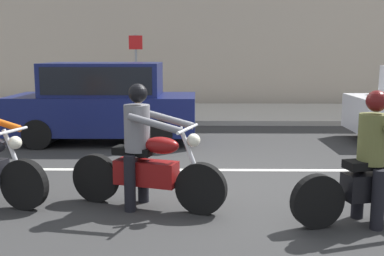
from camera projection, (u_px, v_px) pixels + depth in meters
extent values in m
plane|color=#2C2C2C|center=(233.00, 185.00, 7.21)|extent=(80.00, 80.00, 0.00)
cube|color=#A8A399|center=(215.00, 113.00, 15.09)|extent=(40.00, 4.40, 0.14)
cube|color=silver|center=(279.00, 170.00, 8.08)|extent=(18.00, 0.14, 0.01)
cylinder|color=black|center=(317.00, 201.00, 5.40)|extent=(0.65, 0.27, 0.64)
cube|color=black|center=(379.00, 185.00, 5.55)|extent=(0.92, 0.48, 0.32)
cube|color=black|center=(367.00, 164.00, 5.47)|extent=(0.56, 0.36, 0.10)
cylinder|color=silver|center=(348.00, 193.00, 5.66)|extent=(0.70, 0.23, 0.07)
cylinder|color=black|center=(378.00, 200.00, 5.35)|extent=(0.18, 0.18, 0.71)
cylinder|color=black|center=(358.00, 190.00, 5.73)|extent=(0.18, 0.18, 0.71)
cylinder|color=brown|center=(373.00, 139.00, 5.43)|extent=(0.41, 0.41, 0.60)
sphere|color=tan|center=(377.00, 104.00, 5.37)|extent=(0.20, 0.20, 0.20)
sphere|color=#510F0F|center=(377.00, 101.00, 5.36)|extent=(0.25, 0.25, 0.25)
cylinder|color=black|center=(201.00, 189.00, 5.87)|extent=(0.67, 0.32, 0.67)
cylinder|color=black|center=(96.00, 178.00, 6.36)|extent=(0.67, 0.32, 0.67)
cylinder|color=silver|center=(192.00, 159.00, 5.84)|extent=(0.37, 0.17, 0.82)
cube|color=maroon|center=(146.00, 173.00, 6.09)|extent=(0.88, 0.53, 0.32)
ellipsoid|color=maroon|center=(161.00, 145.00, 5.96)|extent=(0.53, 0.38, 0.22)
cube|color=black|center=(133.00, 151.00, 6.10)|extent=(0.57, 0.39, 0.10)
cylinder|color=silver|center=(188.00, 129.00, 5.80)|extent=(0.26, 0.68, 0.04)
sphere|color=silver|center=(194.00, 140.00, 5.80)|extent=(0.17, 0.17, 0.17)
cylinder|color=silver|center=(131.00, 177.00, 6.36)|extent=(0.69, 0.29, 0.07)
cylinder|color=black|center=(130.00, 184.00, 5.97)|extent=(0.19, 0.19, 0.74)
cylinder|color=black|center=(143.00, 176.00, 6.34)|extent=(0.19, 0.19, 0.74)
cylinder|color=slate|center=(137.00, 128.00, 6.03)|extent=(0.43, 0.43, 0.61)
cylinder|color=slate|center=(155.00, 124.00, 5.70)|extent=(0.71, 0.31, 0.24)
cylinder|color=slate|center=(168.00, 119.00, 6.11)|extent=(0.71, 0.31, 0.24)
sphere|color=tan|center=(138.00, 96.00, 5.96)|extent=(0.20, 0.20, 0.20)
sphere|color=black|center=(138.00, 93.00, 5.95)|extent=(0.25, 0.25, 0.25)
cylinder|color=black|center=(24.00, 185.00, 6.03)|extent=(0.68, 0.31, 0.67)
cylinder|color=silver|center=(15.00, 158.00, 6.01)|extent=(0.35, 0.15, 0.75)
cylinder|color=silver|center=(9.00, 132.00, 5.97)|extent=(0.24, 0.68, 0.04)
sphere|color=silver|center=(15.00, 143.00, 5.97)|extent=(0.17, 0.17, 0.17)
cylinder|color=orange|center=(0.00, 122.00, 6.26)|extent=(0.67, 0.28, 0.24)
cube|color=#11194C|center=(104.00, 114.00, 10.48)|extent=(4.10, 1.70, 0.84)
cube|color=#11194C|center=(103.00, 79.00, 10.36)|extent=(2.54, 1.56, 0.72)
cube|color=black|center=(103.00, 79.00, 10.36)|extent=(2.34, 1.59, 0.58)
cylinder|color=black|center=(161.00, 129.00, 10.52)|extent=(0.64, 1.76, 0.64)
cylinder|color=black|center=(49.00, 128.00, 10.56)|extent=(0.64, 1.76, 0.64)
cylinder|color=gray|center=(136.00, 73.00, 15.15)|extent=(0.08, 0.08, 2.45)
cube|color=red|center=(136.00, 42.00, 14.97)|extent=(0.44, 0.03, 0.44)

